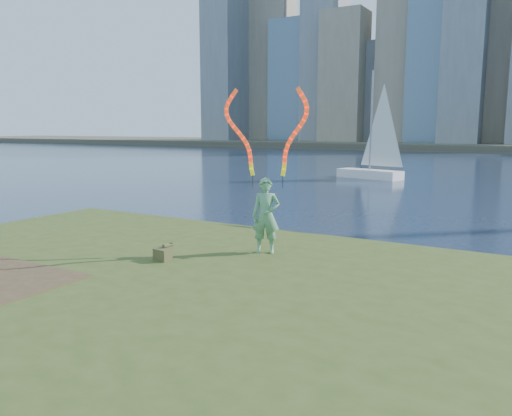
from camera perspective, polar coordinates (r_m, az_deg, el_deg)
The scene contains 6 objects.
ground at distance 11.55m, azimuth -9.44°, elevation -9.81°, with size 320.00×320.00×0.00m, color #1A2741.
grassy_knoll at distance 9.90m, azimuth -18.19°, elevation -11.33°, with size 20.00×18.00×0.80m.
far_shore at distance 103.63m, azimuth 26.70°, elevation 6.36°, with size 320.00×40.00×1.20m, color #474234.
woman_with_ribbons at distance 11.66m, azimuth 1.19°, elevation 1.58°, with size 1.96×0.85×4.14m.
canvas_bag at distance 11.36m, azimuth -10.59°, elevation -5.18°, with size 0.40×0.45×0.36m.
sailboat at distance 38.49m, azimuth 13.23°, elevation 5.32°, with size 5.30×2.92×8.01m.
Camera 1 is at (7.07, -8.35, 3.71)m, focal length 35.00 mm.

